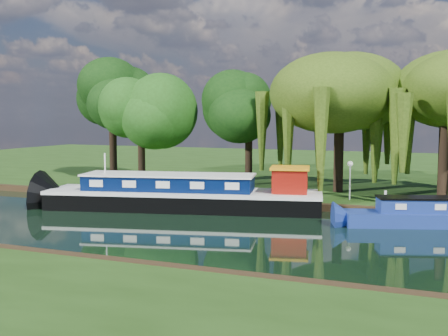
% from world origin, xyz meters
% --- Properties ---
extents(ground, '(120.00, 120.00, 0.00)m').
position_xyz_m(ground, '(0.00, 0.00, 0.00)').
color(ground, black).
extents(far_bank, '(120.00, 52.00, 0.45)m').
position_xyz_m(far_bank, '(0.00, 34.00, 0.23)').
color(far_bank, '#1C380F').
rests_on(far_bank, ground).
extents(dutch_barge, '(17.91, 7.78, 3.69)m').
position_xyz_m(dutch_barge, '(-9.01, 5.49, 0.91)').
color(dutch_barge, black).
rests_on(dutch_barge, ground).
extents(red_dinghy, '(3.63, 2.98, 0.66)m').
position_xyz_m(red_dinghy, '(-12.03, 6.31, 0.00)').
color(red_dinghy, maroon).
rests_on(red_dinghy, ground).
extents(willow_left, '(7.95, 7.95, 9.53)m').
position_xyz_m(willow_left, '(-0.94, 14.15, 7.37)').
color(willow_left, black).
rests_on(willow_left, far_bank).
extents(willow_right, '(7.44, 7.44, 9.06)m').
position_xyz_m(willow_right, '(6.14, 14.06, 7.06)').
color(willow_right, black).
rests_on(willow_right, far_bank).
extents(tree_far_left, '(5.35, 5.35, 8.62)m').
position_xyz_m(tree_far_left, '(-17.05, 13.73, 6.35)').
color(tree_far_left, black).
rests_on(tree_far_left, far_bank).
extents(tree_far_back, '(5.68, 5.68, 9.55)m').
position_xyz_m(tree_far_back, '(-21.56, 16.43, 7.11)').
color(tree_far_back, black).
rests_on(tree_far_back, far_bank).
extents(tree_far_mid, '(5.08, 5.08, 8.31)m').
position_xyz_m(tree_far_mid, '(-8.35, 15.60, 6.18)').
color(tree_far_mid, black).
rests_on(tree_far_mid, far_bank).
extents(lamppost, '(0.36, 0.36, 2.56)m').
position_xyz_m(lamppost, '(0.50, 10.50, 2.42)').
color(lamppost, silver).
rests_on(lamppost, far_bank).
extents(mooring_posts, '(19.16, 0.16, 1.00)m').
position_xyz_m(mooring_posts, '(-0.50, 8.40, 0.95)').
color(mooring_posts, silver).
rests_on(mooring_posts, far_bank).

